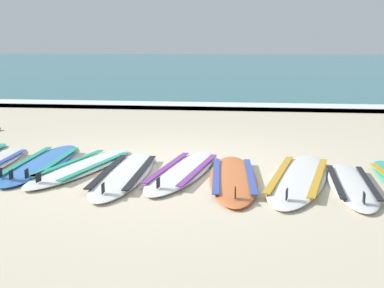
% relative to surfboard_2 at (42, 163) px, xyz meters
% --- Properties ---
extents(ground_plane, '(80.00, 80.00, 0.00)m').
position_rel_surfboard_2_xyz_m(ground_plane, '(1.76, 0.13, -0.04)').
color(ground_plane, beige).
extents(sea, '(80.00, 60.00, 0.10)m').
position_rel_surfboard_2_xyz_m(sea, '(1.76, 35.81, 0.01)').
color(sea, teal).
rests_on(sea, ground).
extents(wave_foam_strip, '(80.00, 0.89, 0.11)m').
position_rel_surfboard_2_xyz_m(wave_foam_strip, '(1.76, 6.25, 0.02)').
color(wave_foam_strip, white).
rests_on(wave_foam_strip, ground).
extents(surfboard_2, '(0.67, 2.39, 0.18)m').
position_rel_surfboard_2_xyz_m(surfboard_2, '(0.00, 0.00, 0.00)').
color(surfboard_2, '#3875CC').
rests_on(surfboard_2, ground).
extents(surfboard_3, '(1.12, 2.38, 0.18)m').
position_rel_surfboard_2_xyz_m(surfboard_3, '(0.62, -0.12, -0.00)').
color(surfboard_3, white).
rests_on(surfboard_3, ground).
extents(surfboard_4, '(0.62, 2.37, 0.18)m').
position_rel_surfboard_2_xyz_m(surfboard_4, '(1.26, -0.41, -0.00)').
color(surfboard_4, white).
rests_on(surfboard_4, ground).
extents(surfboard_5, '(0.96, 2.39, 0.18)m').
position_rel_surfboard_2_xyz_m(surfboard_5, '(1.97, -0.16, -0.00)').
color(surfboard_5, white).
rests_on(surfboard_5, ground).
extents(surfboard_6, '(0.71, 2.31, 0.18)m').
position_rel_surfboard_2_xyz_m(surfboard_6, '(2.62, -0.44, -0.00)').
color(surfboard_6, orange).
rests_on(surfboard_6, ground).
extents(surfboard_7, '(1.17, 2.65, 0.18)m').
position_rel_surfboard_2_xyz_m(surfboard_7, '(3.41, -0.33, -0.00)').
color(surfboard_7, white).
rests_on(surfboard_7, ground).
extents(surfboard_8, '(0.60, 2.04, 0.18)m').
position_rel_surfboard_2_xyz_m(surfboard_8, '(3.99, -0.56, -0.00)').
color(surfboard_8, white).
rests_on(surfboard_8, ground).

